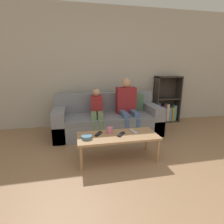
% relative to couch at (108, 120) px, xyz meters
% --- Properties ---
extents(wall_back, '(12.00, 0.06, 2.60)m').
position_rel_couch_xyz_m(wall_back, '(0.04, 0.65, 1.03)').
color(wall_back, '#B7B2A8').
rests_on(wall_back, ground_plane).
extents(couch, '(2.09, 0.86, 0.80)m').
position_rel_couch_xyz_m(couch, '(0.00, 0.00, 0.00)').
color(couch, gray).
rests_on(couch, ground_plane).
extents(bookshelf, '(0.62, 0.28, 1.11)m').
position_rel_couch_xyz_m(bookshelf, '(1.54, 0.49, 0.14)').
color(bookshelf, '#332D28').
rests_on(bookshelf, ground_plane).
extents(coffee_table, '(1.15, 0.49, 0.38)m').
position_rel_couch_xyz_m(coffee_table, '(-0.06, -1.10, 0.07)').
color(coffee_table, '#A87F56').
rests_on(coffee_table, ground_plane).
extents(person_adult, '(0.39, 0.60, 1.12)m').
position_rel_couch_xyz_m(person_adult, '(0.38, -0.08, 0.36)').
color(person_adult, '#476693').
rests_on(person_adult, ground_plane).
extents(person_child, '(0.28, 0.62, 0.92)m').
position_rel_couch_xyz_m(person_child, '(-0.24, -0.13, 0.24)').
color(person_child, '#66845B').
rests_on(person_child, ground_plane).
extents(cup_near, '(0.08, 0.08, 0.09)m').
position_rel_couch_xyz_m(cup_near, '(-0.16, -1.00, 0.15)').
color(cup_near, pink).
rests_on(cup_near, coffee_table).
extents(tv_remote_0, '(0.14, 0.16, 0.02)m').
position_rel_couch_xyz_m(tv_remote_0, '(-0.01, -1.11, 0.11)').
color(tv_remote_0, black).
rests_on(tv_remote_0, coffee_table).
extents(tv_remote_1, '(0.13, 0.17, 0.02)m').
position_rel_couch_xyz_m(tv_remote_1, '(-0.33, -1.03, 0.11)').
color(tv_remote_1, black).
rests_on(tv_remote_1, coffee_table).
extents(tv_remote_2, '(0.08, 0.18, 0.02)m').
position_rel_couch_xyz_m(tv_remote_2, '(0.20, -1.04, 0.11)').
color(tv_remote_2, '#B7B7BC').
rests_on(tv_remote_2, coffee_table).
extents(snack_bowl, '(0.15, 0.15, 0.05)m').
position_rel_couch_xyz_m(snack_bowl, '(-0.50, -1.15, 0.13)').
color(snack_bowl, teal).
rests_on(snack_bowl, coffee_table).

